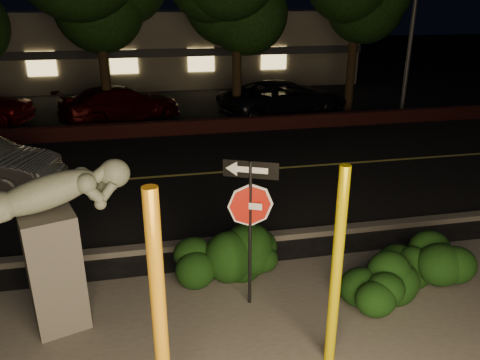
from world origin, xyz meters
name	(u,v)px	position (x,y,z in m)	size (l,w,h in m)	color
ground	(181,144)	(0.00, 10.00, 0.00)	(90.00, 90.00, 0.00)	black
road	(191,175)	(0.00, 7.00, 0.01)	(80.00, 8.00, 0.01)	black
lane_marking	(191,174)	(0.00, 7.00, 0.02)	(80.00, 0.12, 0.01)	#D1C653
curb	(213,242)	(0.00, 2.90, 0.06)	(80.00, 0.25, 0.12)	#4C4944
brick_wall	(178,128)	(0.00, 11.30, 0.25)	(40.00, 0.35, 0.50)	#481817
parking_lot	(168,103)	(0.00, 17.00, 0.01)	(40.00, 12.00, 0.01)	black
building	(158,44)	(0.00, 24.99, 2.00)	(22.00, 10.20, 4.00)	gray
yellow_pole_left	(160,329)	(-1.15, -1.43, 1.54)	(0.15, 0.15, 3.07)	orange
yellow_pole_right	(336,271)	(1.08, -0.61, 1.42)	(0.14, 0.14, 2.84)	#DFC705
signpost	(250,206)	(0.30, 0.87, 1.74)	(0.76, 0.36, 2.44)	black
sculpture	(52,234)	(-2.56, 0.97, 1.52)	(2.29, 1.25, 2.47)	#4C4944
hedge_center	(231,258)	(0.11, 1.52, 0.49)	(1.89, 0.88, 0.98)	black
hedge_right	(395,279)	(2.52, 0.31, 0.53)	(1.61, 0.86, 1.05)	black
hedge_far_right	(427,258)	(3.37, 0.80, 0.52)	(1.49, 0.93, 1.03)	black
parked_car_darkred	(121,104)	(-2.03, 13.76, 0.71)	(1.98, 4.87, 1.41)	#380505
parked_car_dark	(284,99)	(4.59, 13.18, 0.76)	(2.51, 5.45, 1.52)	black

